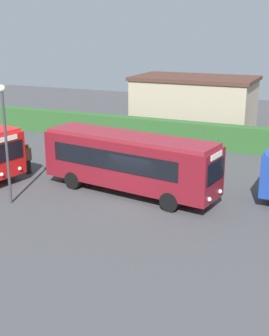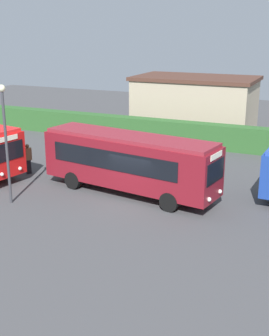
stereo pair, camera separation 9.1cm
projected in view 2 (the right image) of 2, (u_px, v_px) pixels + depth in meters
name	position (u px, v px, depth m)	size (l,w,h in m)	color
ground_plane	(133.00, 200.00, 24.38)	(77.14, 77.14, 0.00)	#424244
bus_maroon	(129.00, 160.00, 24.85)	(10.34, 3.91, 3.31)	maroon
person_center	(28.00, 158.00, 28.57)	(0.52, 0.52, 1.90)	black
hedge_row	(200.00, 135.00, 34.92)	(50.57, 1.17, 1.87)	#2C5A28
depot_building	(195.00, 105.00, 39.55)	(10.24, 6.13, 4.81)	tan
lamppost	(5.00, 132.00, 22.94)	(0.36, 0.36, 6.15)	#38383D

